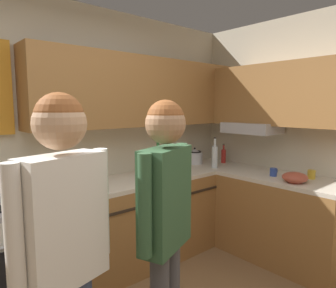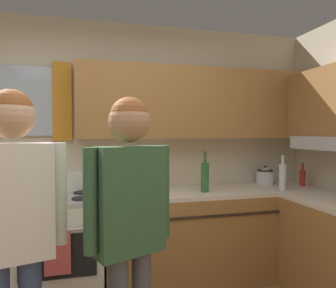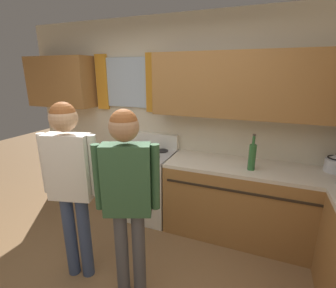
# 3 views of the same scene
# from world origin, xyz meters

# --- Properties ---
(back_wall_unit) EXTENTS (4.60, 0.42, 2.60)m
(back_wall_unit) POSITION_xyz_m (0.08, 1.82, 1.50)
(back_wall_unit) COLOR beige
(back_wall_unit) RESTS_ON ground
(kitchen_counter_run) EXTENTS (2.24, 1.88, 0.90)m
(kitchen_counter_run) POSITION_xyz_m (1.47, 1.20, 0.45)
(kitchen_counter_run) COLOR #9E6B38
(kitchen_counter_run) RESTS_ON ground
(stove_oven) EXTENTS (0.72, 0.67, 1.10)m
(stove_oven) POSITION_xyz_m (-0.33, 1.54, 0.47)
(stove_oven) COLOR silver
(stove_oven) RESTS_ON ground
(bottle_wine_green) EXTENTS (0.08, 0.08, 0.39)m
(bottle_wine_green) POSITION_xyz_m (1.01, 1.44, 1.05)
(bottle_wine_green) COLOR #2D6633
(bottle_wine_green) RESTS_ON kitchen_counter_run
(bottle_tall_clear) EXTENTS (0.07, 0.07, 0.37)m
(bottle_tall_clear) POSITION_xyz_m (1.81, 1.36, 1.04)
(bottle_tall_clear) COLOR silver
(bottle_tall_clear) RESTS_ON kitchen_counter_run
(bottle_sauce_red) EXTENTS (0.06, 0.06, 0.25)m
(bottle_sauce_red) POSITION_xyz_m (2.15, 1.51, 0.99)
(bottle_sauce_red) COLOR red
(bottle_sauce_red) RESTS_ON kitchen_counter_run
(stovetop_kettle) EXTENTS (0.27, 0.20, 0.21)m
(stovetop_kettle) POSITION_xyz_m (1.83, 1.71, 1.00)
(stovetop_kettle) COLOR silver
(stovetop_kettle) RESTS_ON kitchen_counter_run
(adult_left) EXTENTS (0.51, 0.25, 1.69)m
(adult_left) POSITION_xyz_m (-0.44, 0.34, 1.06)
(adult_left) COLOR #38476B
(adult_left) RESTS_ON ground
(adult_in_plaid) EXTENTS (0.48, 0.29, 1.66)m
(adult_in_plaid) POSITION_xyz_m (0.14, 0.32, 1.05)
(adult_in_plaid) COLOR #4C4C51
(adult_in_plaid) RESTS_ON ground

